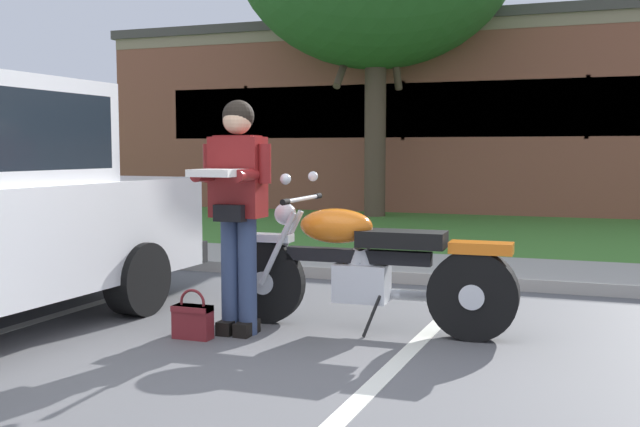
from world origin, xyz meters
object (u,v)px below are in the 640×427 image
object	(u,v)px
hedge_left	(370,182)
motorcycle	(376,267)
handbag	(193,319)
rider_person	(237,197)
hedge_center_left	(537,185)
brick_building	(585,123)

from	to	relation	value
hedge_left	motorcycle	bearing A→B (deg)	-74.11
handbag	hedge_left	xyz separation A→B (m)	(-1.67, 10.64, 0.51)
hedge_left	handbag	bearing A→B (deg)	-81.09
handbag	rider_person	bearing A→B (deg)	42.84
rider_person	hedge_left	bearing A→B (deg)	100.42
motorcycle	rider_person	bearing A→B (deg)	-155.99
hedge_left	hedge_center_left	size ratio (longest dim) A/B	1.23
handbag	brick_building	world-z (taller)	brick_building
rider_person	hedge_center_left	world-z (taller)	rider_person
rider_person	brick_building	distance (m)	16.02
rider_person	brick_building	bearing A→B (deg)	81.24
motorcycle	brick_building	size ratio (longest dim) A/B	0.11
motorcycle	hedge_left	size ratio (longest dim) A/B	0.67
motorcycle	handbag	size ratio (longest dim) A/B	6.23
handbag	brick_building	size ratio (longest dim) A/B	0.02
rider_person	hedge_center_left	distance (m)	10.53
hedge_left	brick_building	world-z (taller)	brick_building
handbag	hedge_center_left	xyz separation A→B (m)	(1.78, 10.64, 0.51)
hedge_left	hedge_center_left	bearing A→B (deg)	0.00
motorcycle	handbag	world-z (taller)	motorcycle
handbag	hedge_center_left	distance (m)	10.80
hedge_center_left	brick_building	size ratio (longest dim) A/B	0.13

